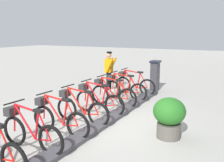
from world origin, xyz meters
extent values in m
plane|color=#B1AEA5|center=(0.00, 0.00, 0.00)|extent=(60.00, 60.00, 0.00)
cube|color=#47474C|center=(0.00, 0.00, 0.05)|extent=(0.44, 8.28, 0.10)
cube|color=#38383D|center=(0.05, -4.51, 0.60)|extent=(0.28, 0.44, 1.20)
cube|color=#194C8C|center=(0.20, -4.51, 0.95)|extent=(0.03, 0.30, 0.40)
cube|color=black|center=(0.05, -4.51, 1.24)|extent=(0.36, 0.52, 0.08)
torus|color=black|center=(0.03, -3.52, 0.33)|extent=(0.67, 0.09, 0.67)
torus|color=black|center=(1.07, -3.56, 0.33)|extent=(0.67, 0.09, 0.67)
cylinder|color=red|center=(0.73, -3.55, 0.61)|extent=(0.60, 0.07, 0.70)
cylinder|color=red|center=(0.39, -3.53, 0.58)|extent=(0.16, 0.05, 0.61)
cylinder|color=red|center=(0.67, -3.55, 0.92)|extent=(0.69, 0.07, 0.11)
cylinder|color=red|center=(0.24, -3.53, 0.31)|extent=(0.43, 0.05, 0.09)
cylinder|color=red|center=(0.18, -3.53, 0.61)|extent=(0.33, 0.04, 0.56)
cylinder|color=red|center=(1.04, -3.56, 0.64)|extent=(0.10, 0.04, 0.62)
cube|color=black|center=(0.33, -3.53, 0.91)|extent=(0.22, 0.11, 0.06)
cylinder|color=black|center=(1.01, -3.56, 1.00)|extent=(0.05, 0.54, 0.03)
cube|color=#2D2D2D|center=(1.12, -3.56, 0.78)|extent=(0.21, 0.29, 0.18)
torus|color=black|center=(0.03, -2.59, 0.33)|extent=(0.67, 0.09, 0.67)
torus|color=black|center=(1.07, -2.63, 0.33)|extent=(0.67, 0.09, 0.67)
cylinder|color=red|center=(0.73, -2.61, 0.61)|extent=(0.60, 0.07, 0.70)
cylinder|color=red|center=(0.39, -2.60, 0.58)|extent=(0.16, 0.05, 0.61)
cylinder|color=red|center=(0.67, -2.61, 0.92)|extent=(0.69, 0.07, 0.11)
cylinder|color=red|center=(0.24, -2.59, 0.31)|extent=(0.43, 0.05, 0.09)
cylinder|color=red|center=(0.18, -2.59, 0.61)|extent=(0.33, 0.04, 0.56)
cylinder|color=red|center=(1.04, -2.62, 0.64)|extent=(0.10, 0.04, 0.62)
cube|color=black|center=(0.33, -2.60, 0.91)|extent=(0.22, 0.11, 0.06)
cylinder|color=black|center=(1.01, -2.62, 1.00)|extent=(0.05, 0.54, 0.03)
cube|color=#2D2D2D|center=(1.12, -2.63, 0.78)|extent=(0.21, 0.29, 0.18)
torus|color=black|center=(0.03, -1.65, 0.33)|extent=(0.67, 0.09, 0.67)
torus|color=black|center=(1.07, -1.69, 0.33)|extent=(0.67, 0.09, 0.67)
cylinder|color=red|center=(0.73, -1.68, 0.61)|extent=(0.60, 0.07, 0.70)
cylinder|color=red|center=(0.39, -1.66, 0.58)|extent=(0.16, 0.05, 0.61)
cylinder|color=red|center=(0.67, -1.67, 0.92)|extent=(0.69, 0.07, 0.11)
cylinder|color=red|center=(0.24, -1.66, 0.31)|extent=(0.43, 0.05, 0.09)
cylinder|color=red|center=(0.18, -1.66, 0.61)|extent=(0.33, 0.04, 0.56)
cylinder|color=red|center=(1.04, -1.69, 0.64)|extent=(0.10, 0.04, 0.62)
cube|color=black|center=(0.33, -1.66, 0.91)|extent=(0.22, 0.11, 0.06)
cylinder|color=black|center=(1.01, -1.69, 1.00)|extent=(0.05, 0.54, 0.03)
cube|color=#2D2D2D|center=(1.12, -1.69, 0.78)|extent=(0.21, 0.29, 0.18)
torus|color=black|center=(0.03, -0.72, 0.33)|extent=(0.67, 0.09, 0.67)
torus|color=black|center=(1.07, -0.75, 0.33)|extent=(0.67, 0.09, 0.67)
cylinder|color=red|center=(0.73, -0.74, 0.61)|extent=(0.60, 0.07, 0.70)
cylinder|color=red|center=(0.39, -0.73, 0.58)|extent=(0.16, 0.05, 0.61)
cylinder|color=red|center=(0.67, -0.74, 0.92)|extent=(0.69, 0.07, 0.11)
cylinder|color=red|center=(0.24, -0.72, 0.31)|extent=(0.43, 0.05, 0.09)
cylinder|color=red|center=(0.18, -0.72, 0.61)|extent=(0.33, 0.04, 0.56)
cylinder|color=red|center=(1.04, -0.75, 0.64)|extent=(0.10, 0.04, 0.62)
cube|color=black|center=(0.33, -0.73, 0.91)|extent=(0.22, 0.11, 0.06)
cylinder|color=black|center=(1.01, -0.75, 1.00)|extent=(0.05, 0.54, 0.03)
cube|color=#2D2D2D|center=(1.12, -0.76, 0.78)|extent=(0.21, 0.29, 0.18)
torus|color=black|center=(0.03, 0.22, 0.33)|extent=(0.67, 0.09, 0.67)
torus|color=black|center=(1.07, 0.18, 0.33)|extent=(0.67, 0.09, 0.67)
cylinder|color=red|center=(0.73, 0.19, 0.61)|extent=(0.60, 0.07, 0.70)
cylinder|color=red|center=(0.39, 0.21, 0.58)|extent=(0.16, 0.05, 0.61)
cylinder|color=red|center=(0.67, 0.20, 0.92)|extent=(0.69, 0.07, 0.11)
cylinder|color=red|center=(0.24, 0.21, 0.31)|extent=(0.43, 0.05, 0.09)
cylinder|color=red|center=(0.18, 0.21, 0.61)|extent=(0.33, 0.04, 0.56)
cylinder|color=red|center=(1.04, 0.18, 0.64)|extent=(0.10, 0.04, 0.62)
cube|color=black|center=(0.33, 0.21, 0.91)|extent=(0.22, 0.11, 0.06)
cylinder|color=black|center=(1.01, 0.18, 1.00)|extent=(0.05, 0.54, 0.03)
cube|color=#2D2D2D|center=(1.12, 0.18, 0.78)|extent=(0.21, 0.29, 0.18)
torus|color=black|center=(0.03, 1.15, 0.33)|extent=(0.67, 0.09, 0.67)
torus|color=black|center=(1.07, 1.12, 0.33)|extent=(0.67, 0.09, 0.67)
cylinder|color=red|center=(0.73, 1.13, 0.61)|extent=(0.60, 0.07, 0.70)
cylinder|color=red|center=(0.39, 1.14, 0.58)|extent=(0.16, 0.05, 0.61)
cylinder|color=red|center=(0.67, 1.13, 0.92)|extent=(0.69, 0.07, 0.11)
cylinder|color=red|center=(0.24, 1.15, 0.31)|extent=(0.43, 0.05, 0.09)
cylinder|color=red|center=(0.18, 1.15, 0.61)|extent=(0.33, 0.04, 0.56)
cylinder|color=red|center=(1.04, 1.12, 0.64)|extent=(0.10, 0.04, 0.62)
cube|color=black|center=(0.33, 1.14, 0.91)|extent=(0.22, 0.11, 0.06)
cylinder|color=black|center=(1.01, 1.12, 1.00)|extent=(0.05, 0.54, 0.03)
cube|color=#2D2D2D|center=(1.12, 1.11, 0.78)|extent=(0.21, 0.29, 0.18)
torus|color=black|center=(0.03, 2.09, 0.33)|extent=(0.67, 0.09, 0.67)
torus|color=black|center=(1.07, 2.05, 0.33)|extent=(0.67, 0.09, 0.67)
cylinder|color=red|center=(0.73, 2.06, 0.61)|extent=(0.60, 0.07, 0.70)
cylinder|color=red|center=(0.39, 2.08, 0.58)|extent=(0.16, 0.05, 0.61)
cylinder|color=red|center=(0.67, 2.07, 0.92)|extent=(0.69, 0.07, 0.11)
cylinder|color=red|center=(0.24, 2.08, 0.31)|extent=(0.43, 0.05, 0.09)
cylinder|color=red|center=(0.18, 2.08, 0.61)|extent=(0.33, 0.04, 0.56)
cylinder|color=red|center=(1.04, 2.05, 0.64)|extent=(0.10, 0.04, 0.62)
cube|color=black|center=(0.33, 2.08, 0.91)|extent=(0.22, 0.11, 0.06)
cylinder|color=black|center=(1.01, 2.05, 1.00)|extent=(0.05, 0.54, 0.03)
cube|color=#2D2D2D|center=(1.12, 2.05, 0.78)|extent=(0.21, 0.29, 0.18)
torus|color=black|center=(0.03, 3.03, 0.33)|extent=(0.67, 0.09, 0.67)
cylinder|color=red|center=(0.24, 3.02, 0.31)|extent=(0.43, 0.05, 0.09)
cylinder|color=red|center=(0.18, 3.02, 0.61)|extent=(0.33, 0.04, 0.56)
cube|color=white|center=(1.67, -3.65, 0.05)|extent=(0.28, 0.16, 0.10)
cube|color=white|center=(1.75, -3.41, 0.05)|extent=(0.28, 0.16, 0.10)
cylinder|color=black|center=(1.73, -3.63, 0.43)|extent=(0.15, 0.15, 0.82)
cylinder|color=black|center=(1.70, -3.43, 0.43)|extent=(0.15, 0.15, 0.82)
cube|color=orange|center=(1.71, -3.53, 1.10)|extent=(0.33, 0.44, 0.56)
cylinder|color=orange|center=(1.66, -3.80, 1.13)|extent=(0.35, 0.16, 0.57)
cylinder|color=orange|center=(1.57, -3.29, 1.13)|extent=(0.35, 0.16, 0.57)
sphere|color=tan|center=(1.71, -3.53, 1.53)|extent=(0.22, 0.22, 0.22)
cylinder|color=black|center=(1.69, -3.53, 1.63)|extent=(0.22, 0.22, 0.06)
cylinder|color=#59544C|center=(-1.80, 0.07, 0.17)|extent=(0.56, 0.56, 0.35)
ellipsoid|color=#276F21|center=(-1.80, 0.07, 0.65)|extent=(0.76, 0.76, 0.64)
camera|label=1|loc=(-3.30, 5.86, 2.48)|focal=41.86mm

